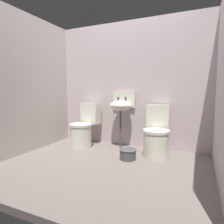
{
  "coord_description": "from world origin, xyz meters",
  "views": [
    {
      "loc": [
        1.16,
        -2.33,
        1.01
      ],
      "look_at": [
        0.0,
        0.26,
        0.7
      ],
      "focal_mm": 31.34,
      "sensor_mm": 36.0,
      "label": 1
    }
  ],
  "objects": [
    {
      "name": "wall_left",
      "position": [
        -1.43,
        0.1,
        1.12
      ],
      "size": [
        0.1,
        2.26,
        2.24
      ],
      "primitive_type": "cube",
      "color": "#BEB3AE",
      "rests_on": "ground"
    },
    {
      "name": "toilet_right",
      "position": [
        0.57,
        0.68,
        0.32
      ],
      "size": [
        0.46,
        0.64,
        0.78
      ],
      "rotation": [
        0.0,
        0.0,
        3.29
      ],
      "color": "silver",
      "rests_on": "ground"
    },
    {
      "name": "bucket",
      "position": [
        0.23,
        0.32,
        0.08
      ],
      "size": [
        0.25,
        0.25,
        0.15
      ],
      "color": "#494A4F",
      "rests_on": "ground"
    },
    {
      "name": "ground_plane",
      "position": [
        0.0,
        0.0,
        -0.04
      ],
      "size": [
        3.16,
        2.46,
        0.08
      ],
      "primitive_type": "cube",
      "color": "#6D625C"
    },
    {
      "name": "toilet_left",
      "position": [
        -0.76,
        0.68,
        0.32
      ],
      "size": [
        0.44,
        0.63,
        0.78
      ],
      "rotation": [
        0.0,
        0.0,
        3.04
      ],
      "color": "silver",
      "rests_on": "ground"
    },
    {
      "name": "sink",
      "position": [
        -0.1,
        0.87,
        0.75
      ],
      "size": [
        0.42,
        0.35,
        0.99
      ],
      "color": "#494A4F",
      "rests_on": "ground"
    },
    {
      "name": "wall_back",
      "position": [
        0.0,
        1.08,
        1.12
      ],
      "size": [
        3.16,
        0.1,
        2.24
      ],
      "primitive_type": "cube",
      "color": "#BFADAF",
      "rests_on": "ground"
    }
  ]
}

